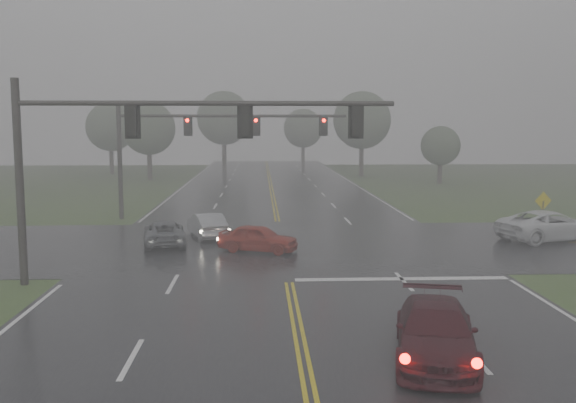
{
  "coord_description": "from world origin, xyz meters",
  "views": [
    {
      "loc": [
        -1.12,
        -10.31,
        6.08
      ],
      "look_at": [
        0.05,
        16.0,
        2.96
      ],
      "focal_mm": 40.0,
      "sensor_mm": 36.0,
      "label": 1
    }
  ],
  "objects_px": {
    "sedan_maroon": "(435,360)",
    "sedan_red": "(258,252)",
    "sedan_silver": "(207,238)",
    "car_grey": "(165,245)",
    "pickup_white": "(549,241)",
    "signal_gantry_far": "(192,136)",
    "signal_gantry_near": "(137,141)"
  },
  "relations": [
    {
      "from": "sedan_maroon",
      "to": "sedan_red",
      "type": "height_order",
      "value": "sedan_maroon"
    },
    {
      "from": "sedan_red",
      "to": "sedan_silver",
      "type": "height_order",
      "value": "sedan_silver"
    },
    {
      "from": "sedan_red",
      "to": "car_grey",
      "type": "distance_m",
      "value": 5.2
    },
    {
      "from": "sedan_maroon",
      "to": "pickup_white",
      "type": "height_order",
      "value": "pickup_white"
    },
    {
      "from": "sedan_red",
      "to": "sedan_maroon",
      "type": "bearing_deg",
      "value": -142.64
    },
    {
      "from": "sedan_maroon",
      "to": "signal_gantry_far",
      "type": "distance_m",
      "value": 28.14
    },
    {
      "from": "sedan_maroon",
      "to": "car_grey",
      "type": "xyz_separation_m",
      "value": [
        -9.44,
        16.61,
        0.0
      ]
    },
    {
      "from": "pickup_white",
      "to": "signal_gantry_near",
      "type": "distance_m",
      "value": 22.44
    },
    {
      "from": "car_grey",
      "to": "signal_gantry_far",
      "type": "relative_size",
      "value": 0.3
    },
    {
      "from": "sedan_red",
      "to": "signal_gantry_near",
      "type": "xyz_separation_m",
      "value": [
        -4.57,
        -6.01,
        5.52
      ]
    },
    {
      "from": "sedan_maroon",
      "to": "car_grey",
      "type": "distance_m",
      "value": 19.11
    },
    {
      "from": "sedan_red",
      "to": "signal_gantry_near",
      "type": "bearing_deg",
      "value": 162.56
    },
    {
      "from": "sedan_red",
      "to": "signal_gantry_near",
      "type": "relative_size",
      "value": 0.27
    },
    {
      "from": "sedan_maroon",
      "to": "signal_gantry_far",
      "type": "relative_size",
      "value": 0.34
    },
    {
      "from": "sedan_maroon",
      "to": "sedan_silver",
      "type": "relative_size",
      "value": 1.22
    },
    {
      "from": "signal_gantry_near",
      "to": "signal_gantry_far",
      "type": "relative_size",
      "value": 0.96
    },
    {
      "from": "sedan_silver",
      "to": "car_grey",
      "type": "relative_size",
      "value": 0.93
    },
    {
      "from": "sedan_red",
      "to": "sedan_silver",
      "type": "distance_m",
      "value": 4.96
    },
    {
      "from": "sedan_maroon",
      "to": "signal_gantry_near",
      "type": "bearing_deg",
      "value": 149.64
    },
    {
      "from": "sedan_maroon",
      "to": "sedan_silver",
      "type": "distance_m",
      "value": 20.14
    },
    {
      "from": "sedan_maroon",
      "to": "sedan_red",
      "type": "relative_size",
      "value": 1.3
    },
    {
      "from": "car_grey",
      "to": "signal_gantry_near",
      "type": "bearing_deg",
      "value": 81.86
    },
    {
      "from": "sedan_silver",
      "to": "pickup_white",
      "type": "xyz_separation_m",
      "value": [
        18.28,
        -1.67,
        0.0
      ]
    },
    {
      "from": "sedan_silver",
      "to": "signal_gantry_far",
      "type": "bearing_deg",
      "value": -95.82
    },
    {
      "from": "pickup_white",
      "to": "sedan_maroon",
      "type": "bearing_deg",
      "value": 129.07
    },
    {
      "from": "sedan_silver",
      "to": "signal_gantry_far",
      "type": "height_order",
      "value": "signal_gantry_far"
    },
    {
      "from": "sedan_maroon",
      "to": "signal_gantry_near",
      "type": "xyz_separation_m",
      "value": [
        -9.2,
        8.61,
        5.52
      ]
    },
    {
      "from": "pickup_white",
      "to": "signal_gantry_near",
      "type": "relative_size",
      "value": 0.4
    },
    {
      "from": "sedan_silver",
      "to": "sedan_red",
      "type": "bearing_deg",
      "value": 107.13
    },
    {
      "from": "sedan_maroon",
      "to": "sedan_red",
      "type": "xyz_separation_m",
      "value": [
        -4.63,
        14.62,
        0.0
      ]
    },
    {
      "from": "car_grey",
      "to": "signal_gantry_far",
      "type": "bearing_deg",
      "value": -102.85
    },
    {
      "from": "sedan_maroon",
      "to": "pickup_white",
      "type": "relative_size",
      "value": 0.88
    }
  ]
}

